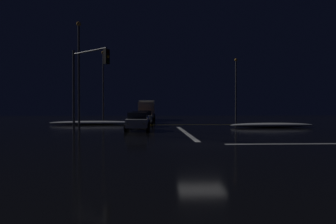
# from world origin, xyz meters

# --- Properties ---
(ground) EXTENTS (120.00, 120.00, 0.10)m
(ground) POSITION_xyz_m (0.00, 0.00, -0.05)
(ground) COLOR black
(stop_line_north) EXTENTS (0.35, 14.55, 0.01)m
(stop_line_north) POSITION_xyz_m (0.00, 8.49, 0.00)
(stop_line_north) COLOR white
(stop_line_north) RESTS_ON ground
(centre_line_ns) EXTENTS (22.00, 0.15, 0.01)m
(centre_line_ns) POSITION_xyz_m (0.00, 20.09, 0.00)
(centre_line_ns) COLOR yellow
(centre_line_ns) RESTS_ON ground
(snow_bank_left_curb) EXTENTS (10.15, 1.50, 0.44)m
(snow_bank_left_curb) POSITION_xyz_m (-9.29, 20.70, 0.22)
(snow_bank_left_curb) COLOR white
(snow_bank_left_curb) RESTS_ON ground
(snow_bank_right_curb) EXTENTS (8.38, 1.50, 0.46)m
(snow_bank_right_curb) POSITION_xyz_m (9.29, 14.64, 0.23)
(snow_bank_right_curb) COLOR white
(snow_bank_right_curb) RESTS_ON ground
(sedan_white) EXTENTS (2.02, 4.33, 1.57)m
(sedan_white) POSITION_xyz_m (-3.94, 11.05, 0.80)
(sedan_white) COLOR silver
(sedan_white) RESTS_ON ground
(sedan_blue) EXTENTS (2.02, 4.33, 1.57)m
(sedan_blue) POSITION_xyz_m (-3.90, 17.74, 0.80)
(sedan_blue) COLOR navy
(sedan_blue) RESTS_ON ground
(sedan_silver) EXTENTS (2.02, 4.33, 1.57)m
(sedan_silver) POSITION_xyz_m (-3.53, 23.31, 0.80)
(sedan_silver) COLOR #B7B7BC
(sedan_silver) RESTS_ON ground
(sedan_orange) EXTENTS (2.02, 4.33, 1.57)m
(sedan_orange) POSITION_xyz_m (-3.55, 28.98, 0.80)
(sedan_orange) COLOR #C66014
(sedan_orange) RESTS_ON ground
(box_truck) EXTENTS (2.68, 8.28, 3.08)m
(box_truck) POSITION_xyz_m (-3.48, 35.78, 1.71)
(box_truck) COLOR beige
(box_truck) RESTS_ON ground
(traffic_signal_nw) EXTENTS (3.31, 3.31, 6.53)m
(traffic_signal_nw) POSITION_xyz_m (-7.63, 7.63, 4.50)
(traffic_signal_nw) COLOR #4C4C51
(traffic_signal_nw) RESTS_ON ground
(streetlamp_right_far) EXTENTS (0.44, 0.44, 9.12)m
(streetlamp_right_far) POSITION_xyz_m (9.59, 30.09, 5.25)
(streetlamp_right_far) COLOR #424247
(streetlamp_right_far) RESTS_ON ground
(streetlamp_left_far) EXTENTS (0.44, 0.44, 10.03)m
(streetlamp_left_far) POSITION_xyz_m (-9.59, 30.09, 5.72)
(streetlamp_left_far) COLOR #424247
(streetlamp_left_far) RESTS_ON ground
(streetlamp_left_near) EXTENTS (0.44, 0.44, 10.13)m
(streetlamp_left_near) POSITION_xyz_m (-9.59, 14.09, 5.77)
(streetlamp_left_near) COLOR #424247
(streetlamp_left_near) RESTS_ON ground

